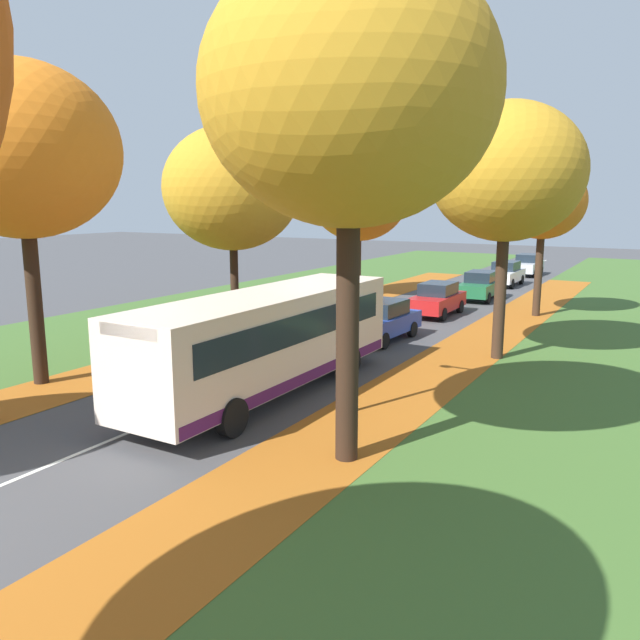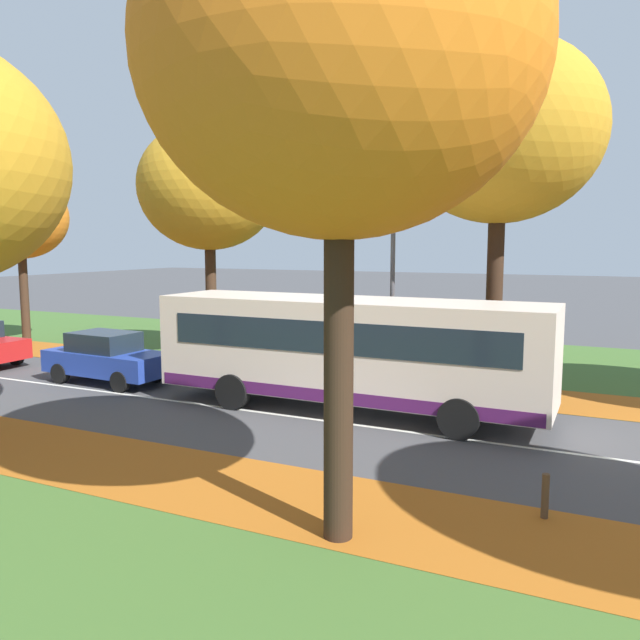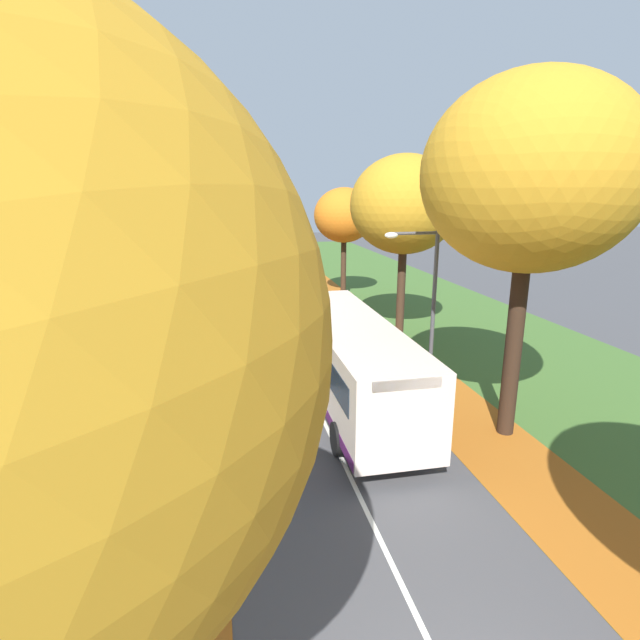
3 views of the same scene
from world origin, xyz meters
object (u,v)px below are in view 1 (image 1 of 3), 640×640
Objects in this scene: tree_left_near at (22,151)px; bus at (268,337)px; tree_right_mid at (507,173)px; car_blue_lead at (382,320)px; streetlamp_right at (341,273)px; tree_left_far at (359,197)px; car_silver_trailing at (527,265)px; car_white_fourth_in_line at (505,274)px; tree_left_mid at (232,188)px; car_red_following at (437,299)px; tree_right_near at (349,93)px; tree_right_far at (543,202)px; car_green_third_in_line at (480,286)px.

tree_left_near reaches higher than bus.
tree_right_mid reaches higher than car_blue_lead.
tree_left_near is 1.59× the size of streetlamp_right.
tree_left_far is 18.19m from car_silver_trailing.
car_blue_lead is (-2.66, 8.50, -2.92)m from streetlamp_right.
car_blue_lead is 1.01× the size of car_white_fourth_in_line.
tree_right_mid reaches higher than car_silver_trailing.
car_red_following is (6.38, 7.94, -5.29)m from tree_left_mid.
tree_right_mid reaches higher than car_white_fourth_in_line.
car_red_following is at bearing 103.60° from tree_right_near.
tree_right_near is 5.07m from streetlamp_right.
tree_left_near is 1.14× the size of tree_left_far.
bus is at bearing -89.97° from car_silver_trailing.
tree_left_mid is 10.46m from bus.
tree_right_near is 2.45× the size of car_white_fourth_in_line.
car_blue_lead is at bearing 91.12° from bus.
tree_right_mid is 2.11× the size of car_white_fourth_in_line.
tree_right_far is 18.05m from bus.
streetlamp_right is (8.79, -18.54, -2.10)m from tree_left_far.
tree_right_near is 7.85m from bus.
tree_right_far is at bearing -76.62° from car_silver_trailing.
tree_right_mid is at bearing 3.91° from tree_left_mid.
tree_left_far reaches higher than car_blue_lead.
tree_left_near is at bearing -158.73° from bus.
tree_right_near is 1.00× the size of bus.
bus is (6.53, -6.88, -4.40)m from tree_left_mid.
tree_left_far is 1.96× the size of car_blue_lead.
tree_left_near is 2.26× the size of car_white_fourth_in_line.
tree_left_mid is 29.00m from car_silver_trailing.
tree_right_mid is 2.12× the size of car_silver_trailing.
tree_right_mid is 2.12× the size of car_red_following.
car_white_fourth_in_line is at bearing 72.68° from tree_left_mid.
tree_left_near is 1.10× the size of tree_left_mid.
streetlamp_right is at bearing -64.65° from tree_left_far.
bus is 2.48× the size of car_red_following.
car_blue_lead is at bearing 58.89° from tree_left_near.
car_white_fourth_in_line is (-4.69, 20.16, -5.71)m from tree_right_mid.
bus reaches higher than car_white_fourth_in_line.
tree_right_mid is 21.47m from car_white_fourth_in_line.
tree_left_far reaches higher than tree_right_far.
bus is 2.45× the size of car_green_third_in_line.
car_blue_lead is 19.52m from car_white_fourth_in_line.
tree_right_mid reaches higher than bus.
tree_left_far is at bearing 88.78° from tree_left_mid.
tree_left_far reaches higher than car_white_fourth_in_line.
tree_right_near is at bearing -92.86° from tree_right_mid.
tree_left_mid is 11.47m from car_red_following.
tree_right_near is at bearing -80.73° from car_green_third_in_line.
tree_right_far is 7.19m from car_green_third_in_line.
tree_right_far is (10.67, 10.26, -0.56)m from tree_left_mid.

